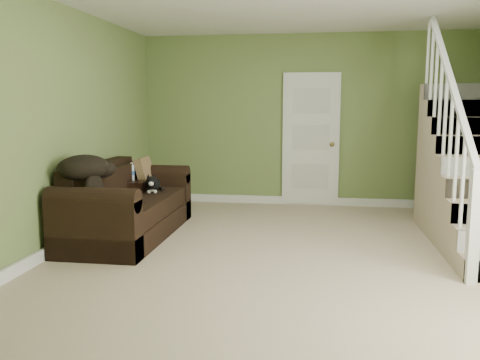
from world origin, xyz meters
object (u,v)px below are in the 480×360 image
(side_table, at_px, (128,202))
(banana, at_px, (132,203))
(sofa, at_px, (126,209))
(cat, at_px, (152,184))

(side_table, bearing_deg, banana, -66.46)
(sofa, xyz_separation_m, banana, (0.27, -0.49, 0.17))
(side_table, bearing_deg, sofa, -71.90)
(cat, height_order, banana, cat)
(side_table, xyz_separation_m, cat, (0.38, -0.17, 0.27))
(banana, bearing_deg, sofa, 118.97)
(sofa, bearing_deg, banana, -60.82)
(cat, relative_size, banana, 2.51)
(sofa, bearing_deg, cat, 62.50)
(banana, bearing_deg, cat, 94.77)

